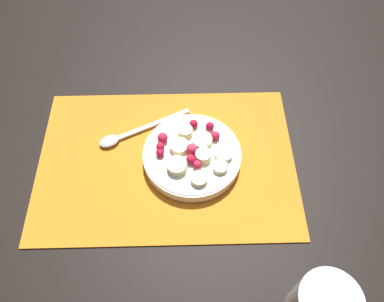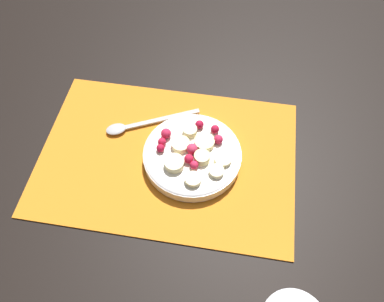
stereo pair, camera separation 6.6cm
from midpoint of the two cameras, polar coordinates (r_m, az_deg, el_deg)
name	(u,v)px [view 1 (the left image)]	position (r m, az deg, el deg)	size (l,w,h in m)	color
ground_plane	(167,161)	(0.69, -6.59, -1.74)	(3.00, 3.00, 0.00)	black
placemat	(167,160)	(0.69, -6.62, -1.61)	(0.47, 0.32, 0.01)	orange
fruit_bowl	(192,156)	(0.67, -2.78, -0.91)	(0.18, 0.18, 0.04)	white
spoon	(127,134)	(0.73, -12.38, 2.34)	(0.18, 0.10, 0.01)	#B2B2B7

